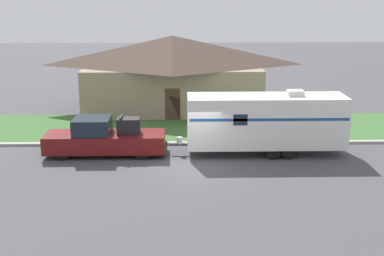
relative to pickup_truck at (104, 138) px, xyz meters
name	(u,v)px	position (x,y,z in m)	size (l,w,h in m)	color
ground_plane	(196,166)	(4.68, -1.99, -0.88)	(120.00, 120.00, 0.00)	#47474C
curb_strip	(194,143)	(4.68, 1.76, -0.81)	(80.00, 0.30, 0.14)	#ADADA8
lawn_strip	(192,127)	(4.68, 5.41, -0.86)	(80.00, 7.00, 0.03)	#3D6B33
house_across_street	(173,71)	(3.45, 10.70, 1.81)	(13.01, 7.18, 5.19)	gray
pickup_truck	(104,138)	(0.00, 0.00, 0.00)	(6.26, 2.02, 2.06)	black
travel_trailer	(266,121)	(8.35, 0.00, 0.88)	(9.02, 2.26, 3.35)	black
mailbox	(257,123)	(8.30, 2.72, 0.08)	(0.48, 0.20, 1.24)	brown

